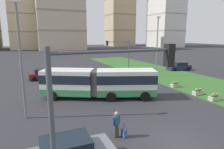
{
  "coord_description": "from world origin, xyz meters",
  "views": [
    {
      "loc": [
        -7.97,
        -8.44,
        6.45
      ],
      "look_at": [
        0.48,
        11.1,
        2.2
      ],
      "focal_mm": 31.11,
      "sensor_mm": 36.0,
      "label": 1
    }
  ],
  "objects_px": {
    "car_maroon_sedan": "(44,74)",
    "car_navy_sedan": "(179,66)",
    "rolling_suitcase": "(124,133)",
    "apartment_tower_centre": "(59,3)",
    "flower_planter_1": "(214,97)",
    "flower_planter_3": "(175,84)",
    "streetlight_left": "(21,56)",
    "apartment_tower_eastcentre": "(120,8)",
    "articulated_bus": "(99,82)",
    "streetlight_median": "(157,44)",
    "traffic_light_far_right": "(121,50)",
    "pedestrian_crossing": "(116,123)",
    "apartment_tower_westcentre": "(29,7)",
    "traffic_light_near_left": "(99,107)",
    "flower_planter_2": "(198,92)"
  },
  "relations": [
    {
      "from": "car_maroon_sedan",
      "to": "car_navy_sedan",
      "type": "height_order",
      "value": "same"
    },
    {
      "from": "car_navy_sedan",
      "to": "flower_planter_1",
      "type": "relative_size",
      "value": 4.15
    },
    {
      "from": "articulated_bus",
      "to": "streetlight_left",
      "type": "height_order",
      "value": "streetlight_left"
    },
    {
      "from": "streetlight_left",
      "to": "apartment_tower_eastcentre",
      "type": "bearing_deg",
      "value": 60.7
    },
    {
      "from": "rolling_suitcase",
      "to": "apartment_tower_centre",
      "type": "relative_size",
      "value": 0.02
    },
    {
      "from": "rolling_suitcase",
      "to": "flower_planter_3",
      "type": "xyz_separation_m",
      "value": [
        11.52,
        8.38,
        0.11
      ]
    },
    {
      "from": "flower_planter_2",
      "to": "traffic_light_far_right",
      "type": "bearing_deg",
      "value": 97.21
    },
    {
      "from": "traffic_light_far_right",
      "to": "car_maroon_sedan",
      "type": "bearing_deg",
      "value": 179.49
    },
    {
      "from": "flower_planter_1",
      "to": "flower_planter_3",
      "type": "relative_size",
      "value": 1.0
    },
    {
      "from": "articulated_bus",
      "to": "streetlight_median",
      "type": "relative_size",
      "value": 1.25
    },
    {
      "from": "streetlight_median",
      "to": "apartment_tower_westcentre",
      "type": "bearing_deg",
      "value": 101.59
    },
    {
      "from": "traffic_light_far_right",
      "to": "apartment_tower_eastcentre",
      "type": "distance_m",
      "value": 97.16
    },
    {
      "from": "car_navy_sedan",
      "to": "streetlight_median",
      "type": "xyz_separation_m",
      "value": [
        -7.54,
        -3.0,
        4.37
      ]
    },
    {
      "from": "pedestrian_crossing",
      "to": "traffic_light_near_left",
      "type": "distance_m",
      "value": 6.69
    },
    {
      "from": "rolling_suitcase",
      "to": "traffic_light_near_left",
      "type": "height_order",
      "value": "traffic_light_near_left"
    },
    {
      "from": "flower_planter_2",
      "to": "traffic_light_near_left",
      "type": "height_order",
      "value": "traffic_light_near_left"
    },
    {
      "from": "flower_planter_2",
      "to": "apartment_tower_centre",
      "type": "height_order",
      "value": "apartment_tower_centre"
    },
    {
      "from": "streetlight_left",
      "to": "apartment_tower_westcentre",
      "type": "xyz_separation_m",
      "value": [
        2.59,
        90.56,
        15.12
      ]
    },
    {
      "from": "rolling_suitcase",
      "to": "apartment_tower_westcentre",
      "type": "xyz_separation_m",
      "value": [
        -3.24,
        96.29,
        19.75
      ]
    },
    {
      "from": "streetlight_median",
      "to": "car_navy_sedan",
      "type": "bearing_deg",
      "value": 21.69
    },
    {
      "from": "car_maroon_sedan",
      "to": "apartment_tower_centre",
      "type": "relative_size",
      "value": 0.11
    },
    {
      "from": "flower_planter_3",
      "to": "car_navy_sedan",
      "type": "bearing_deg",
      "value": 45.89
    },
    {
      "from": "articulated_bus",
      "to": "car_navy_sedan",
      "type": "relative_size",
      "value": 2.57
    },
    {
      "from": "streetlight_median",
      "to": "apartment_tower_westcentre",
      "type": "relative_size",
      "value": 0.23
    },
    {
      "from": "flower_planter_1",
      "to": "apartment_tower_centre",
      "type": "distance_m",
      "value": 84.07
    },
    {
      "from": "pedestrian_crossing",
      "to": "flower_planter_1",
      "type": "distance_m",
      "value": 12.24
    },
    {
      "from": "apartment_tower_centre",
      "to": "streetlight_left",
      "type": "bearing_deg",
      "value": -101.01
    },
    {
      "from": "streetlight_left",
      "to": "apartment_tower_eastcentre",
      "type": "xyz_separation_m",
      "value": [
        56.27,
        100.27,
        18.96
      ]
    },
    {
      "from": "pedestrian_crossing",
      "to": "flower_planter_3",
      "type": "height_order",
      "value": "pedestrian_crossing"
    },
    {
      "from": "car_maroon_sedan",
      "to": "pedestrian_crossing",
      "type": "bearing_deg",
      "value": -81.74
    },
    {
      "from": "rolling_suitcase",
      "to": "car_maroon_sedan",
      "type": "bearing_deg",
      "value": 99.42
    },
    {
      "from": "streetlight_left",
      "to": "car_maroon_sedan",
      "type": "bearing_deg",
      "value": 80.39
    },
    {
      "from": "streetlight_median",
      "to": "apartment_tower_centre",
      "type": "distance_m",
      "value": 71.0
    },
    {
      "from": "apartment_tower_eastcentre",
      "to": "car_navy_sedan",
      "type": "bearing_deg",
      "value": -108.55
    },
    {
      "from": "flower_planter_3",
      "to": "pedestrian_crossing",
      "type": "bearing_deg",
      "value": -145.63
    },
    {
      "from": "pedestrian_crossing",
      "to": "apartment_tower_eastcentre",
      "type": "height_order",
      "value": "apartment_tower_eastcentre"
    },
    {
      "from": "articulated_bus",
      "to": "streetlight_median",
      "type": "height_order",
      "value": "streetlight_median"
    },
    {
      "from": "articulated_bus",
      "to": "rolling_suitcase",
      "type": "relative_size",
      "value": 12.08
    },
    {
      "from": "car_navy_sedan",
      "to": "apartment_tower_centre",
      "type": "xyz_separation_m",
      "value": [
        -11.51,
        66.11,
        20.19
      ]
    },
    {
      "from": "articulated_bus",
      "to": "traffic_light_near_left",
      "type": "height_order",
      "value": "traffic_light_near_left"
    },
    {
      "from": "car_maroon_sedan",
      "to": "flower_planter_1",
      "type": "height_order",
      "value": "car_maroon_sedan"
    },
    {
      "from": "traffic_light_near_left",
      "to": "streetlight_median",
      "type": "height_order",
      "value": "streetlight_median"
    },
    {
      "from": "rolling_suitcase",
      "to": "streetlight_median",
      "type": "distance_m",
      "value": 20.78
    },
    {
      "from": "traffic_light_far_right",
      "to": "apartment_tower_centre",
      "type": "distance_m",
      "value": 66.29
    },
    {
      "from": "articulated_bus",
      "to": "apartment_tower_westcentre",
      "type": "bearing_deg",
      "value": 92.95
    },
    {
      "from": "flower_planter_3",
      "to": "traffic_light_far_right",
      "type": "relative_size",
      "value": 0.19
    },
    {
      "from": "articulated_bus",
      "to": "apartment_tower_eastcentre",
      "type": "bearing_deg",
      "value": 63.27
    },
    {
      "from": "car_navy_sedan",
      "to": "car_maroon_sedan",
      "type": "bearing_deg",
      "value": 174.95
    },
    {
      "from": "pedestrian_crossing",
      "to": "rolling_suitcase",
      "type": "relative_size",
      "value": 1.79
    },
    {
      "from": "pedestrian_crossing",
      "to": "streetlight_left",
      "type": "distance_m",
      "value": 8.66
    }
  ]
}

